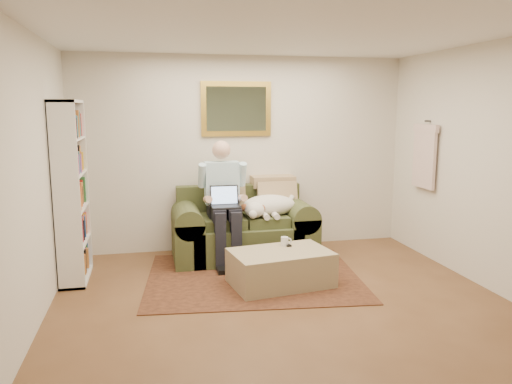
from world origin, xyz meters
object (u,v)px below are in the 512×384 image
object	(u,v)px
sleeping_dog	(269,205)
bookshelf	(71,192)
laptop	(225,201)
ottoman	(281,268)
sofa	(243,234)
coffee_mug	(285,241)
seated_man	(224,203)

from	to	relation	value
sleeping_dog	bookshelf	world-z (taller)	bookshelf
laptop	sleeping_dog	distance (m)	0.62
laptop	ottoman	world-z (taller)	laptop
laptop	bookshelf	bearing A→B (deg)	-174.17
sofa	coffee_mug	distance (m)	0.97
sofa	coffee_mug	bearing A→B (deg)	-71.76
seated_man	sleeping_dog	xyz separation A→B (m)	(0.59, 0.07, -0.07)
sleeping_dog	coffee_mug	distance (m)	0.86
sofa	seated_man	bearing A→B (deg)	-148.55
laptop	bookshelf	xyz separation A→B (m)	(-1.74, -0.18, 0.21)
seated_man	coffee_mug	bearing A→B (deg)	-52.63
seated_man	bookshelf	xyz separation A→B (m)	(-1.74, -0.25, 0.24)
sleeping_dog	ottoman	world-z (taller)	sleeping_dog
coffee_mug	sleeping_dog	bearing A→B (deg)	88.45
seated_man	bookshelf	size ratio (longest dim) A/B	0.76
sleeping_dog	bookshelf	bearing A→B (deg)	-172.16
bookshelf	sofa	bearing A→B (deg)	11.58
laptop	sleeping_dog	xyz separation A→B (m)	(0.59, 0.14, -0.11)
seated_man	ottoman	size ratio (longest dim) A/B	1.43
sofa	sleeping_dog	size ratio (longest dim) A/B	2.43
seated_man	coffee_mug	world-z (taller)	seated_man
sofa	ottoman	distance (m)	1.14
seated_man	sleeping_dog	distance (m)	0.60
coffee_mug	bookshelf	size ratio (longest dim) A/B	0.05
coffee_mug	sofa	bearing A→B (deg)	108.24
sofa	sleeping_dog	distance (m)	0.50
ottoman	sofa	bearing A→B (deg)	100.26
seated_man	laptop	distance (m)	0.08
seated_man	ottoman	xyz separation A→B (m)	(0.47, -0.95, -0.56)
seated_man	coffee_mug	size ratio (longest dim) A/B	15.11
ottoman	bookshelf	distance (m)	2.46
coffee_mug	ottoman	bearing A→B (deg)	-116.16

